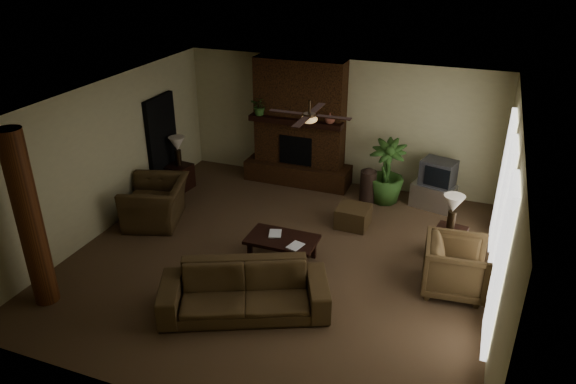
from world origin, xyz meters
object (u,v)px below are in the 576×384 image
at_px(sofa, 244,284).
at_px(ottoman, 353,216).
at_px(side_table_left, 179,177).
at_px(side_table_right, 449,243).
at_px(lamp_left, 177,146).
at_px(coffee_table, 282,241).
at_px(lamp_right, 453,206).
at_px(tv_stand, 433,196).
at_px(log_column, 29,221).
at_px(armchair_right, 456,264).
at_px(armchair_left, 155,196).
at_px(floor_vase, 368,183).
at_px(floor_plant, 385,185).

height_order(sofa, ottoman, sofa).
bearing_deg(side_table_left, side_table_right, -7.88).
bearing_deg(lamp_left, coffee_table, -31.38).
xyz_separation_m(sofa, lamp_right, (2.69, 2.62, 0.52)).
relative_size(ottoman, side_table_left, 1.09).
height_order(tv_stand, side_table_right, side_table_right).
height_order(log_column, armchair_right, log_column).
xyz_separation_m(armchair_left, lamp_left, (-0.39, 1.53, 0.44)).
distance_m(log_column, side_table_right, 6.77).
height_order(coffee_table, ottoman, coffee_table).
bearing_deg(lamp_right, armchair_left, -173.03).
bearing_deg(sofa, side_table_left, 108.77).
xyz_separation_m(sofa, ottoman, (0.86, 3.13, -0.29)).
bearing_deg(tv_stand, sofa, -102.03).
bearing_deg(armchair_right, floor_vase, 32.04).
xyz_separation_m(armchair_left, floor_vase, (3.69, 2.31, -0.13)).
height_order(sofa, side_table_left, sofa).
distance_m(floor_plant, lamp_left, 4.56).
xyz_separation_m(side_table_left, lamp_left, (0.00, 0.03, 0.73)).
height_order(armchair_right, floor_plant, armchair_right).
bearing_deg(coffee_table, side_table_right, 22.35).
bearing_deg(tv_stand, coffee_table, -112.25).
xyz_separation_m(ottoman, lamp_right, (1.83, -0.52, 0.80)).
relative_size(sofa, lamp_right, 3.83).
height_order(sofa, floor_vase, sofa).
bearing_deg(coffee_table, sofa, -90.40).
bearing_deg(side_table_left, lamp_right, -8.00).
height_order(armchair_left, lamp_left, lamp_left).
xyz_separation_m(lamp_left, lamp_right, (5.89, -0.86, 0.00)).
height_order(armchair_left, tv_stand, armchair_left).
relative_size(sofa, armchair_right, 2.56).
bearing_deg(side_table_left, sofa, -47.15).
xyz_separation_m(sofa, armchair_right, (2.88, 1.64, -0.00)).
relative_size(sofa, tv_stand, 2.93).
bearing_deg(lamp_left, sofa, -47.39).
distance_m(log_column, floor_plant, 6.82).
xyz_separation_m(armchair_left, lamp_right, (5.49, 0.67, 0.44)).
relative_size(armchair_right, floor_plant, 0.71).
distance_m(sofa, side_table_left, 4.71).
xyz_separation_m(coffee_table, ottoman, (0.85, 1.62, -0.17)).
distance_m(ottoman, lamp_left, 4.15).
bearing_deg(side_table_right, floor_plant, 129.76).
distance_m(tv_stand, lamp_right, 2.09).
distance_m(armchair_left, lamp_right, 5.55).
relative_size(tv_stand, side_table_right, 1.55).
bearing_deg(ottoman, log_column, -134.16).
xyz_separation_m(log_column, sofa, (3.00, 0.84, -0.91)).
height_order(sofa, armchair_right, same).
height_order(sofa, coffee_table, sofa).
xyz_separation_m(floor_plant, side_table_right, (1.49, -1.79, -0.11)).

